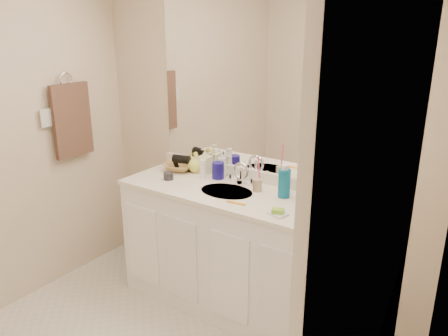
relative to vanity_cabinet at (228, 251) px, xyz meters
name	(u,v)px	position (x,y,z in m)	size (l,w,h in m)	color
wall_back	(250,136)	(0.00, 0.28, 0.77)	(2.60, 0.02, 2.40)	beige
wall_right	(396,279)	(1.30, -1.02, 0.77)	(0.02, 2.60, 2.40)	beige
vanity_cabinet	(228,251)	(0.00, 0.00, 0.00)	(1.50, 0.55, 0.85)	white
countertop	(228,192)	(0.00, 0.00, 0.44)	(1.52, 0.57, 0.03)	white
backsplash	(248,174)	(0.00, 0.26, 0.50)	(1.52, 0.03, 0.08)	white
sink_basin	(227,193)	(0.00, -0.02, 0.44)	(0.37, 0.37, 0.02)	beige
faucet	(241,176)	(0.00, 0.16, 0.51)	(0.02, 0.02, 0.11)	silver
mirror	(251,83)	(0.00, 0.27, 1.14)	(1.48, 0.01, 1.20)	white
blue_mug	(218,170)	(-0.19, 0.16, 0.51)	(0.09, 0.09, 0.12)	navy
tan_cup	(257,185)	(0.17, 0.10, 0.50)	(0.06, 0.06, 0.08)	tan
toothbrush	(259,170)	(0.18, 0.10, 0.60)	(0.01, 0.01, 0.19)	#FF4379
mouthwash_bottle	(284,183)	(0.36, 0.11, 0.55)	(0.08, 0.08, 0.19)	#0B5F88
clear_pump_bottle	(308,186)	(0.50, 0.17, 0.54)	(0.06, 0.06, 0.17)	white
soap_dish	(278,214)	(0.46, -0.17, 0.46)	(0.11, 0.08, 0.01)	white
green_soap	(278,211)	(0.46, -0.17, 0.48)	(0.07, 0.05, 0.02)	#80BD2E
orange_comb	(236,203)	(0.17, -0.16, 0.46)	(0.13, 0.03, 0.01)	orange
dark_jar	(168,176)	(-0.47, -0.06, 0.48)	(0.07, 0.07, 0.05)	#252429
extra_white_bottle	(203,169)	(-0.28, 0.10, 0.53)	(0.04, 0.04, 0.14)	white
soap_bottle_white	(222,163)	(-0.21, 0.22, 0.55)	(0.07, 0.07, 0.19)	white
soap_bottle_cream	(205,160)	(-0.35, 0.21, 0.55)	(0.09, 0.09, 0.19)	#F2F2C5
soap_bottle_yellow	(196,162)	(-0.41, 0.18, 0.53)	(0.12, 0.12, 0.15)	#F0EE5D
wicker_basket	(180,166)	(-0.54, 0.15, 0.48)	(0.23, 0.23, 0.06)	#A47C42
hair_dryer	(181,159)	(-0.52, 0.15, 0.54)	(0.07, 0.07, 0.13)	black
towel_ring	(66,80)	(-1.27, -0.25, 1.12)	(0.11, 0.11, 0.01)	silver
hand_towel	(72,120)	(-1.25, -0.25, 0.82)	(0.04, 0.32, 0.55)	#2E1F18
switch_plate	(46,118)	(-1.27, -0.45, 0.88)	(0.01, 0.09, 0.13)	silver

